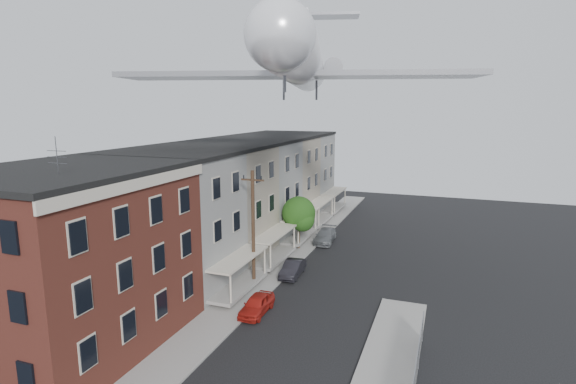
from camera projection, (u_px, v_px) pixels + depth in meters
name	position (u px, v px, depth m)	size (l,w,h in m)	color
sidewalk_left	(283.00, 262.00, 39.77)	(3.00, 62.00, 0.12)	gray
curb_left	(298.00, 263.00, 39.28)	(0.15, 62.00, 0.14)	gray
corner_building	(69.00, 258.00, 25.31)	(10.31, 12.30, 12.15)	#3D1813
row_house_a	(169.00, 220.00, 34.08)	(11.98, 7.00, 10.30)	slate
row_house_b	(214.00, 202.00, 40.54)	(11.98, 7.00, 10.30)	gray
row_house_c	(247.00, 189.00, 47.00)	(11.98, 7.00, 10.30)	slate
row_house_d	(272.00, 179.00, 53.46)	(11.98, 7.00, 10.30)	gray
row_house_e	(292.00, 171.00, 59.92)	(11.98, 7.00, 10.30)	slate
utility_pole	(253.00, 228.00, 33.41)	(1.80, 0.26, 9.00)	black
street_tree	(300.00, 215.00, 42.68)	(3.22, 3.20, 5.20)	black
car_near	(257.00, 305.00, 29.81)	(1.46, 3.64, 1.24)	#B41F17
car_mid	(293.00, 268.00, 36.45)	(1.34, 3.83, 1.26)	black
car_far	(325.00, 236.00, 45.60)	(1.84, 4.54, 1.32)	slate
airplane	(300.00, 62.00, 35.03)	(26.54, 30.34, 8.74)	white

